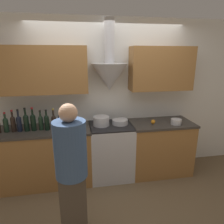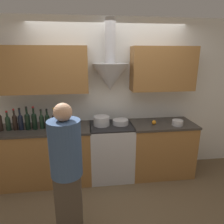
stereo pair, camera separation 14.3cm
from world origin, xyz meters
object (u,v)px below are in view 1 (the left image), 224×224
wine_bottle_1 (6,124)px  orange_fruit (153,122)px  stock_pot (101,121)px  wine_bottle_2 (13,123)px  wine_bottle_6 (41,122)px  wine_bottle_4 (26,122)px  wine_bottle_7 (47,122)px  saucepan (176,122)px  wine_bottle_5 (33,121)px  wine_bottle_8 (54,121)px  mixing_bowl (120,122)px  wine_bottle_3 (19,123)px  person_foreground_left (72,171)px  wine_bottle_9 (61,120)px  stove_range (111,151)px

wine_bottle_1 → orange_fruit: (2.26, -0.03, -0.09)m
wine_bottle_1 → stock_pot: 1.41m
wine_bottle_2 → wine_bottle_6: 0.39m
wine_bottle_4 → wine_bottle_7: size_ratio=1.13×
wine_bottle_7 → saucepan: wine_bottle_7 is taller
wine_bottle_5 → wine_bottle_8: size_ratio=1.08×
wine_bottle_8 → mixing_bowl: size_ratio=1.28×
wine_bottle_3 → wine_bottle_2: bearing=178.9°
person_foreground_left → wine_bottle_4: bearing=120.8°
wine_bottle_4 → mixing_bowl: size_ratio=1.39×
wine_bottle_5 → wine_bottle_8: (0.30, -0.00, -0.02)m
wine_bottle_8 → person_foreground_left: (0.28, -1.13, -0.18)m
wine_bottle_7 → person_foreground_left: person_foreground_left is taller
stock_pot → wine_bottle_9: bearing=-176.6°
wine_bottle_7 → orange_fruit: (1.68, -0.01, -0.10)m
wine_bottle_7 → person_foreground_left: bearing=-71.2°
wine_bottle_4 → person_foreground_left: person_foreground_left is taller
wine_bottle_1 → wine_bottle_4: 0.29m
wine_bottle_3 → wine_bottle_4: (0.10, -0.00, 0.01)m
person_foreground_left → wine_bottle_9: bearing=99.0°
wine_bottle_4 → wine_bottle_1: bearing=178.2°
wine_bottle_8 → wine_bottle_3: bearing=179.2°
stock_pot → mixing_bowl: stock_pot is taller
mixing_bowl → person_foreground_left: bearing=-122.7°
wine_bottle_2 → wine_bottle_5: size_ratio=0.93×
person_foreground_left → stock_pot: bearing=69.1°
wine_bottle_9 → saucepan: 1.85m
wine_bottle_1 → wine_bottle_5: size_ratio=0.84×
wine_bottle_8 → wine_bottle_9: (0.10, 0.01, 0.00)m
wine_bottle_3 → wine_bottle_9: size_ratio=1.06×
wine_bottle_3 → orange_fruit: 2.08m
wine_bottle_8 → mixing_bowl: wine_bottle_8 is taller
wine_bottle_1 → mixing_bowl: 1.73m
wine_bottle_9 → stock_pot: (0.63, 0.04, -0.06)m
wine_bottle_6 → person_foreground_left: (0.47, -1.15, -0.17)m
wine_bottle_7 → saucepan: bearing=-2.6°
wine_bottle_9 → orange_fruit: (1.48, -0.03, -0.10)m
wine_bottle_8 → wine_bottle_9: size_ratio=1.03×
wine_bottle_6 → wine_bottle_8: 0.19m
wine_bottle_5 → stove_range: bearing=1.5°
wine_bottle_1 → wine_bottle_7: 0.58m
wine_bottle_3 → wine_bottle_6: (0.31, 0.01, -0.01)m
stove_range → wine_bottle_9: (-0.78, -0.02, 0.59)m
wine_bottle_3 → mixing_bowl: bearing=2.0°
wine_bottle_3 → wine_bottle_1: bearing=178.3°
saucepan → person_foreground_left: bearing=-148.4°
wine_bottle_1 → saucepan: size_ratio=1.73×
saucepan → person_foreground_left: person_foreground_left is taller
wine_bottle_7 → mixing_bowl: bearing=3.4°
wine_bottle_7 → wine_bottle_6: bearing=163.0°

